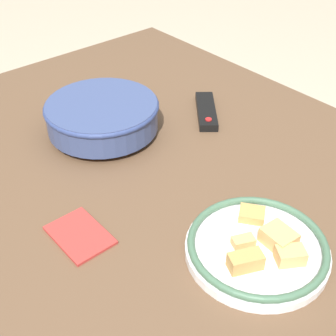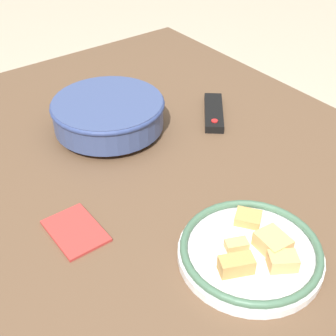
# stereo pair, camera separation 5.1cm
# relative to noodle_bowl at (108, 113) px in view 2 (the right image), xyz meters

# --- Properties ---
(dining_table) EXTENTS (1.48, 1.04, 0.71)m
(dining_table) POSITION_rel_noodle_bowl_xyz_m (0.25, 0.03, -0.12)
(dining_table) COLOR brown
(dining_table) RESTS_ON ground_plane
(noodle_bowl) EXTENTS (0.28, 0.28, 0.09)m
(noodle_bowl) POSITION_rel_noodle_bowl_xyz_m (0.00, 0.00, 0.00)
(noodle_bowl) COLOR #384775
(noodle_bowl) RESTS_ON dining_table
(food_plate) EXTENTS (0.26, 0.26, 0.05)m
(food_plate) POSITION_rel_noodle_bowl_xyz_m (0.52, -0.02, -0.03)
(food_plate) COLOR white
(food_plate) RESTS_ON dining_table
(tv_remote) EXTENTS (0.17, 0.15, 0.02)m
(tv_remote) POSITION_rel_noodle_bowl_xyz_m (0.10, 0.26, -0.04)
(tv_remote) COLOR black
(tv_remote) RESTS_ON dining_table
(folded_napkin) EXTENTS (0.13, 0.09, 0.01)m
(folded_napkin) POSITION_rel_noodle_bowl_xyz_m (0.27, -0.24, -0.05)
(folded_napkin) COLOR #B2332D
(folded_napkin) RESTS_ON dining_table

